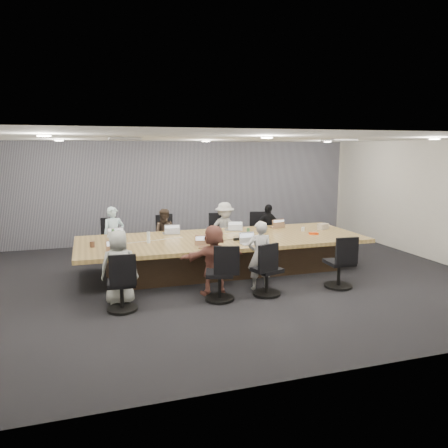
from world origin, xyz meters
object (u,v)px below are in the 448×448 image
object	(u,v)px
bottle_clear	(148,237)
chair_6	(267,274)
person_0	(114,236)
person_6	(260,255)
chair_7	(339,266)
stapler	(237,239)
laptop_4	(117,253)
laptop_6	(249,244)
chair_4	(122,288)
chair_2	(220,237)
person_2	(225,229)
chair_5	(219,278)
laptop_3	(277,227)
chair_3	(262,235)
laptop_5	(206,247)
snack_packet	(314,233)
bottle_green_left	(113,235)
conference_table	(223,253)
person_4	(119,267)
laptop_2	(232,229)
laptop_0	(115,236)
person_3	(268,228)
mug_brown	(92,244)
chair_1	(164,240)
person_1	(166,235)
laptop_1	(170,233)
canvas_bag	(323,226)
person_5	(214,260)
bottle_green_right	(248,234)

from	to	relation	value
bottle_clear	chair_6	bearing A→B (deg)	-41.48
person_0	person_6	size ratio (longest dim) A/B	1.01
chair_7	stapler	distance (m)	2.09
laptop_4	laptop_6	xyz separation A→B (m)	(2.54, 0.00, 0.00)
laptop_6	stapler	size ratio (longest dim) A/B	2.03
chair_4	chair_6	size ratio (longest dim) A/B	0.99
chair_2	person_2	distance (m)	0.44
chair_5	laptop_3	world-z (taller)	chair_5
chair_3	laptop_3	distance (m)	0.98
laptop_4	person_6	bearing A→B (deg)	-10.93
laptop_5	snack_packet	distance (m)	2.66
bottle_green_left	conference_table	bearing A→B (deg)	-8.93
person_4	snack_packet	world-z (taller)	person_4
laptop_2	laptop_0	bearing A→B (deg)	12.10
person_3	mug_brown	size ratio (longest dim) A/B	10.90
person_0	mug_brown	distance (m)	1.55
bottle_green_left	bottle_clear	world-z (taller)	bottle_green_left
bottle_clear	chair_5	bearing A→B (deg)	-59.30
chair_7	bottle_clear	distance (m)	3.75
chair_3	chair_5	world-z (taller)	chair_5
laptop_6	mug_brown	xyz separation A→B (m)	(-2.95, 0.69, 0.05)
conference_table	person_4	world-z (taller)	person_4
chair_1	person_1	distance (m)	0.41
person_2	bottle_clear	size ratio (longest dim) A/B	5.80
conference_table	laptop_1	world-z (taller)	laptop_1
chair_3	person_6	xyz separation A→B (m)	(-1.31, -3.05, 0.28)
chair_6	person_3	bearing A→B (deg)	48.50
chair_1	person_6	distance (m)	3.31
person_0	person_2	bearing A→B (deg)	-8.03
laptop_3	stapler	world-z (taller)	stapler
conference_table	person_1	distance (m)	1.68
laptop_6	chair_2	bearing A→B (deg)	82.86
person_1	laptop_5	bearing A→B (deg)	-64.93
laptop_4	person_6	xyz separation A→B (m)	(2.54, -0.55, -0.10)
stapler	canvas_bag	size ratio (longest dim) A/B	0.65
chair_1	laptop_4	xyz separation A→B (m)	(-1.27, -2.50, 0.35)
chair_2	person_5	world-z (taller)	person_5
chair_2	stapler	distance (m)	2.12
chair_3	bottle_green_right	size ratio (longest dim) A/B	3.16
person_5	chair_7	bearing A→B (deg)	169.27
chair_6	laptop_4	world-z (taller)	chair_6
laptop_2	canvas_bag	bearing A→B (deg)	176.36
person_1	bottle_green_left	size ratio (longest dim) A/B	4.96
chair_1	laptop_2	size ratio (longest dim) A/B	2.45
laptop_0	laptop_4	xyz separation A→B (m)	(-0.08, -1.60, 0.00)
laptop_2	laptop_3	xyz separation A→B (m)	(1.14, 0.00, 0.00)
laptop_0	bottle_clear	bearing A→B (deg)	125.05
person_2	person_6	size ratio (longest dim) A/B	1.01
person_2	laptop_6	world-z (taller)	person_2
chair_7	bottle_clear	size ratio (longest dim) A/B	3.60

